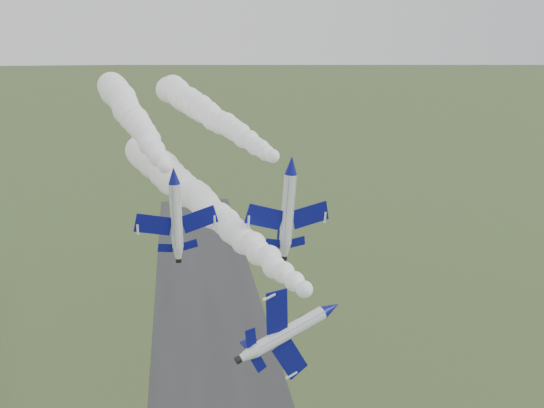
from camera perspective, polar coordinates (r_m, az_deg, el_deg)
The scene contains 6 objects.
jet_lead at distance 58.65m, azimuth 5.63°, elevation -9.75°, with size 5.32×11.14×9.14m.
smoke_trail_jet_lead at distance 85.83m, azimuth -6.83°, elevation 0.26°, with size 5.81×62.61×5.81m, color white, non-canonical shape.
jet_pair_left at distance 71.60m, azimuth -9.21°, elevation 2.68°, with size 10.09×11.87×2.93m.
smoke_trail_jet_pair_left at distance 104.59m, azimuth -13.01°, elevation 8.00°, with size 5.89×63.99×5.89m, color white, non-canonical shape.
jet_pair_right at distance 72.69m, azimuth 1.87°, elevation 3.67°, with size 11.17×13.10×3.30m.
smoke_trail_jet_pair_right at distance 104.62m, azimuth -5.99°, elevation 8.45°, with size 5.57×63.41×5.57m, color white, non-canonical shape.
Camera 1 is at (-5.16, -52.48, 60.34)m, focal length 40.00 mm.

